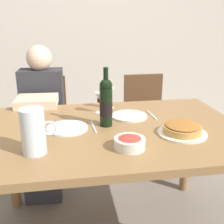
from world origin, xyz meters
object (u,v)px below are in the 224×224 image
wine_glass_left_diner (109,94)px  diner_left (42,116)px  water_pitcher (34,134)px  salad_bowl (130,142)px  dinner_plate_left_setting (67,128)px  chair_right (145,117)px  dining_table (112,143)px  baked_tart (182,129)px  wine_bottle (106,102)px  wine_glass_right_diner (100,98)px  chair_left (46,120)px  dinner_plate_right_setting (129,116)px

wine_glass_left_diner → diner_left: 0.63m
water_pitcher → salad_bowl: 0.45m
dinner_plate_left_setting → chair_right: size_ratio=0.27×
salad_bowl → chair_right: size_ratio=0.17×
dining_table → water_pitcher: (-0.40, -0.25, 0.19)m
baked_tart → wine_glass_left_diner: 0.61m
wine_bottle → wine_glass_right_diner: 0.24m
dining_table → chair_left: bearing=116.0°
dining_table → dinner_plate_left_setting: dinner_plate_left_setting is taller
water_pitcher → dinner_plate_left_setting: water_pitcher is taller
wine_glass_right_diner → chair_right: size_ratio=0.16×
diner_left → wine_glass_right_diner: bearing=139.1°
wine_glass_left_diner → chair_left: 0.82m
salad_bowl → wine_bottle: bearing=102.3°
baked_tart → chair_left: size_ratio=0.30×
wine_glass_right_diner → diner_left: bearing=136.3°
dinner_plate_right_setting → chair_left: 0.98m
baked_tart → chair_left: 1.36m
salad_bowl → wine_glass_left_diner: size_ratio=1.06×
baked_tart → dinner_plate_left_setting: baked_tart is taller
water_pitcher → chair_left: bearing=92.0°
dinner_plate_left_setting → diner_left: 0.70m
chair_left → salad_bowl: bearing=115.0°
salad_bowl → dinner_plate_right_setting: bearing=77.5°
wine_bottle → salad_bowl: wine_bottle is taller
dining_table → dinner_plate_right_setting: (0.14, 0.17, 0.10)m
dinner_plate_left_setting → diner_left: bearing=107.0°
wine_bottle → baked_tart: size_ratio=1.29×
baked_tart → wine_glass_left_diner: (-0.32, 0.52, 0.07)m
dinner_plate_left_setting → chair_left: 0.95m
baked_tart → dinner_plate_right_setting: bearing=125.0°
dining_table → water_pitcher: 0.51m
wine_bottle → wine_glass_right_diner: (-0.01, 0.23, -0.04)m
wine_glass_right_diner → chair_right: bearing=50.4°
wine_glass_left_diner → chair_right: bearing=50.3°
wine_bottle → salad_bowl: bearing=-77.7°
wine_glass_right_diner → dinner_plate_left_setting: bearing=-130.7°
water_pitcher → salad_bowl: bearing=-3.1°
dining_table → wine_glass_left_diner: bearing=84.0°
diner_left → dinner_plate_right_setting: bearing=141.9°
salad_bowl → wine_glass_right_diner: (-0.08, 0.55, 0.07)m
chair_right → wine_glass_left_diner: bearing=50.1°
wine_glass_left_diner → chair_right: 0.74m
dining_table → chair_right: 0.99m
chair_left → chair_right: (0.90, -0.05, 0.00)m
dining_table → baked_tart: size_ratio=5.68×
wine_glass_right_diner → chair_left: bearing=122.8°
wine_bottle → salad_bowl: (0.07, -0.32, -0.11)m
baked_tart → chair_left: (-0.80, 1.06, -0.29)m
wine_glass_left_diner → water_pitcher: bearing=-125.7°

